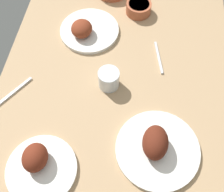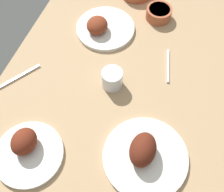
{
  "view_description": "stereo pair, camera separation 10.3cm",
  "coord_description": "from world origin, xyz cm",
  "px_view_note": "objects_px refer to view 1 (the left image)",
  "views": [
    {
      "loc": [
        51.22,
        6.76,
        95.55
      ],
      "look_at": [
        0.0,
        0.0,
        6.0
      ],
      "focal_mm": 44.9,
      "sensor_mm": 36.0,
      "label": 1
    },
    {
      "loc": [
        48.85,
        16.81,
        95.55
      ],
      "look_at": [
        0.0,
        0.0,
        6.0
      ],
      "focal_mm": 44.9,
      "sensor_mm": 36.0,
      "label": 2
    }
  ],
  "objects_px": {
    "water_tumbler": "(109,79)",
    "spoon_loose": "(159,57)",
    "plate_near_viewer": "(157,147)",
    "fork_loose": "(13,93)",
    "plate_center_main": "(87,30)",
    "plate_far_side": "(39,164)",
    "bowl_onions": "(139,8)"
  },
  "relations": [
    {
      "from": "fork_loose",
      "to": "water_tumbler",
      "type": "bearing_deg",
      "value": 138.12
    },
    {
      "from": "fork_loose",
      "to": "spoon_loose",
      "type": "bearing_deg",
      "value": 148.36
    },
    {
      "from": "plate_near_viewer",
      "to": "fork_loose",
      "type": "height_order",
      "value": "plate_near_viewer"
    },
    {
      "from": "plate_far_side",
      "to": "bowl_onions",
      "type": "bearing_deg",
      "value": 161.02
    },
    {
      "from": "plate_center_main",
      "to": "plate_far_side",
      "type": "bearing_deg",
      "value": -4.82
    },
    {
      "from": "water_tumbler",
      "to": "bowl_onions",
      "type": "bearing_deg",
      "value": 168.89
    },
    {
      "from": "plate_far_side",
      "to": "fork_loose",
      "type": "distance_m",
      "value": 0.31
    },
    {
      "from": "plate_far_side",
      "to": "water_tumbler",
      "type": "height_order",
      "value": "plate_far_side"
    },
    {
      "from": "water_tumbler",
      "to": "spoon_loose",
      "type": "relative_size",
      "value": 0.5
    },
    {
      "from": "plate_near_viewer",
      "to": "plate_far_side",
      "type": "bearing_deg",
      "value": -73.72
    },
    {
      "from": "plate_center_main",
      "to": "bowl_onions",
      "type": "bearing_deg",
      "value": 126.8
    },
    {
      "from": "plate_near_viewer",
      "to": "plate_center_main",
      "type": "height_order",
      "value": "plate_near_viewer"
    },
    {
      "from": "plate_far_side",
      "to": "water_tumbler",
      "type": "bearing_deg",
      "value": 152.72
    },
    {
      "from": "plate_near_viewer",
      "to": "fork_loose",
      "type": "distance_m",
      "value": 0.57
    },
    {
      "from": "plate_far_side",
      "to": "spoon_loose",
      "type": "xyz_separation_m",
      "value": [
        -0.5,
        0.36,
        -0.02
      ]
    },
    {
      "from": "fork_loose",
      "to": "spoon_loose",
      "type": "relative_size",
      "value": 1.14
    },
    {
      "from": "plate_center_main",
      "to": "fork_loose",
      "type": "distance_m",
      "value": 0.41
    },
    {
      "from": "spoon_loose",
      "to": "plate_far_side",
      "type": "bearing_deg",
      "value": -48.98
    },
    {
      "from": "plate_near_viewer",
      "to": "plate_center_main",
      "type": "xyz_separation_m",
      "value": [
        -0.49,
        -0.32,
        -0.01
      ]
    },
    {
      "from": "plate_center_main",
      "to": "fork_loose",
      "type": "height_order",
      "value": "plate_center_main"
    },
    {
      "from": "water_tumbler",
      "to": "plate_center_main",
      "type": "bearing_deg",
      "value": -152.65
    },
    {
      "from": "plate_far_side",
      "to": "spoon_loose",
      "type": "height_order",
      "value": "plate_far_side"
    },
    {
      "from": "plate_center_main",
      "to": "spoon_loose",
      "type": "height_order",
      "value": "plate_center_main"
    },
    {
      "from": "plate_far_side",
      "to": "water_tumbler",
      "type": "distance_m",
      "value": 0.39
    },
    {
      "from": "plate_center_main",
      "to": "spoon_loose",
      "type": "bearing_deg",
      "value": 73.15
    },
    {
      "from": "plate_center_main",
      "to": "spoon_loose",
      "type": "xyz_separation_m",
      "value": [
        0.09,
        0.31,
        -0.02
      ]
    },
    {
      "from": "spoon_loose",
      "to": "plate_center_main",
      "type": "bearing_deg",
      "value": -119.9
    },
    {
      "from": "plate_far_side",
      "to": "plate_near_viewer",
      "type": "bearing_deg",
      "value": 106.28
    },
    {
      "from": "water_tumbler",
      "to": "spoon_loose",
      "type": "height_order",
      "value": "water_tumbler"
    },
    {
      "from": "plate_far_side",
      "to": "spoon_loose",
      "type": "bearing_deg",
      "value": 144.07
    },
    {
      "from": "bowl_onions",
      "to": "spoon_loose",
      "type": "height_order",
      "value": "bowl_onions"
    },
    {
      "from": "bowl_onions",
      "to": "spoon_loose",
      "type": "xyz_separation_m",
      "value": [
        0.25,
        0.1,
        -0.02
      ]
    }
  ]
}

